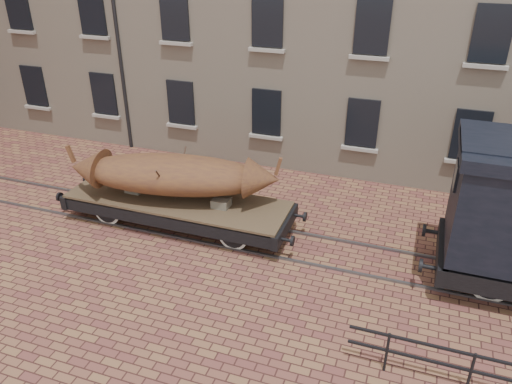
% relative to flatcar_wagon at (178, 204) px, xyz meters
% --- Properties ---
extents(ground, '(90.00, 90.00, 0.00)m').
position_rel_flatcar_wagon_xyz_m(ground, '(3.70, 0.00, -0.73)').
color(ground, brown).
extents(rail_track, '(30.00, 1.52, 0.06)m').
position_rel_flatcar_wagon_xyz_m(rail_track, '(3.70, 0.00, -0.70)').
color(rail_track, '#59595E').
rests_on(rail_track, ground).
extents(flatcar_wagon, '(7.72, 2.09, 1.17)m').
position_rel_flatcar_wagon_xyz_m(flatcar_wagon, '(0.00, 0.00, 0.00)').
color(flatcar_wagon, '#443822').
rests_on(flatcar_wagon, ground).
extents(iron_boat, '(6.44, 2.83, 1.55)m').
position_rel_flatcar_wagon_xyz_m(iron_boat, '(-0.08, 0.00, 0.99)').
color(iron_boat, brown).
rests_on(iron_boat, flatcar_wagon).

